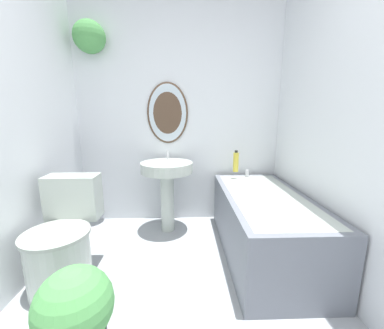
{
  "coord_description": "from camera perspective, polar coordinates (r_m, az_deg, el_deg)",
  "views": [
    {
      "loc": [
        0.05,
        -0.43,
        1.21
      ],
      "look_at": [
        0.11,
        1.39,
        0.83
      ],
      "focal_mm": 22.0,
      "sensor_mm": 36.0,
      "label": 1
    }
  ],
  "objects": [
    {
      "name": "potted_plant",
      "position": [
        1.46,
        -26.39,
        -29.64
      ],
      "size": [
        0.37,
        0.37,
        0.51
      ],
      "color": "#47474C",
      "rests_on": "ground_plane"
    },
    {
      "name": "toilet",
      "position": [
        2.02,
        -28.76,
        -16.21
      ],
      "size": [
        0.44,
        0.62,
        0.76
      ],
      "color": "#B2BCB2",
      "rests_on": "ground_plane"
    },
    {
      "name": "wall_back",
      "position": [
        2.69,
        -4.8,
        12.86
      ],
      "size": [
        2.35,
        0.31,
        2.4
      ],
      "color": "silver",
      "rests_on": "ground_plane"
    },
    {
      "name": "wall_right",
      "position": [
        1.9,
        33.77,
        9.4
      ],
      "size": [
        0.06,
        2.36,
        2.4
      ],
      "color": "silver",
      "rests_on": "ground_plane"
    },
    {
      "name": "bathtub",
      "position": [
        2.23,
        17.01,
        -13.38
      ],
      "size": [
        0.69,
        1.44,
        0.62
      ],
      "color": "slate",
      "rests_on": "ground_plane"
    },
    {
      "name": "shampoo_bottle",
      "position": [
        2.56,
        10.58,
        0.66
      ],
      "size": [
        0.06,
        0.06,
        0.23
      ],
      "color": "gold",
      "rests_on": "bathtub"
    },
    {
      "name": "pedestal_sink",
      "position": [
        2.46,
        -6.08,
        -3.22
      ],
      "size": [
        0.53,
        0.53,
        0.85
      ],
      "color": "#B2BCB2",
      "rests_on": "ground_plane"
    }
  ]
}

